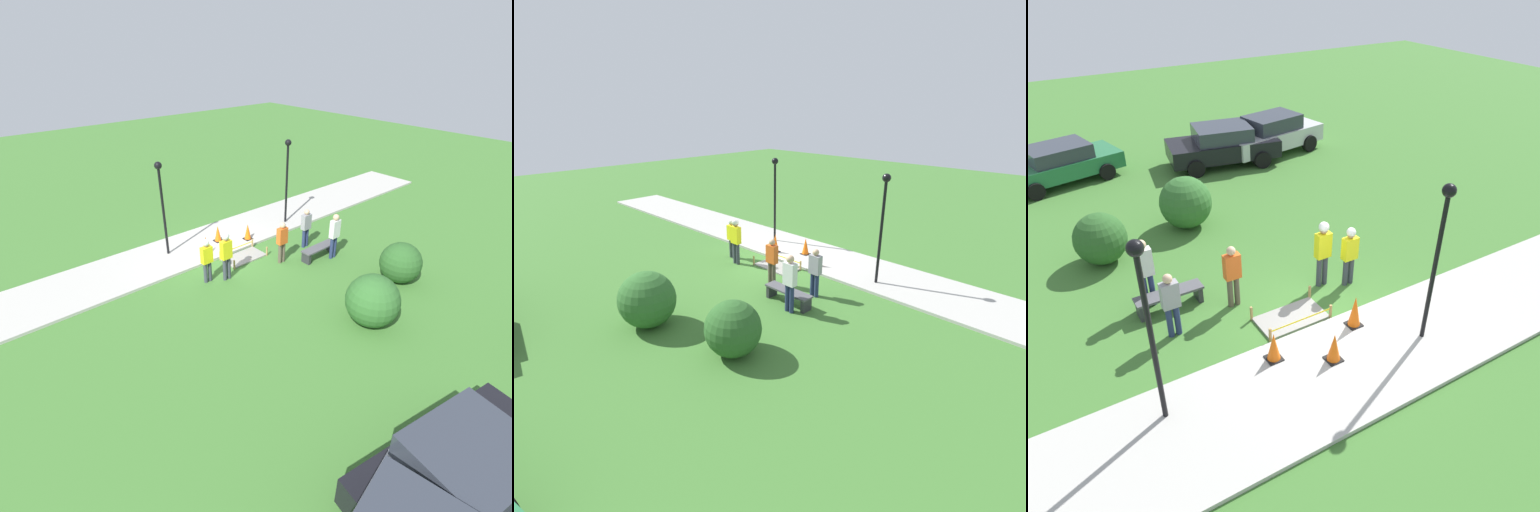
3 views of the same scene
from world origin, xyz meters
TOP-DOWN VIEW (x-y plane):
  - ground_plane at (0.00, 0.00)m, footprint 60.00×60.00m
  - sidewalk at (0.00, -1.42)m, footprint 28.00×2.84m
  - wet_concrete_patch at (-0.65, 0.56)m, footprint 1.70×0.95m
  - traffic_cone_near_patch at (-1.73, -0.49)m, footprint 0.34×0.34m
  - traffic_cone_far_patch at (-0.65, -1.16)m, footprint 0.34×0.34m
  - traffic_cone_sidewalk_edge at (0.42, -0.47)m, footprint 0.34×0.34m
  - park_bench at (-2.96, 2.44)m, footprint 1.67×0.44m
  - worker_supervisor at (0.78, 1.37)m, footprint 0.40×0.27m
  - worker_assistant at (1.39, 1.06)m, footprint 0.40×0.24m
  - bystander_in_orange_shirt at (-1.56, 1.76)m, footprint 0.40×0.22m
  - bystander_in_gray_shirt at (-3.34, 2.81)m, footprint 0.40×0.24m
  - bystander_in_white_shirt at (-3.21, 1.45)m, footprint 0.40×0.22m
  - lamppost_near at (1.50, -1.56)m, footprint 0.28×0.28m
  - lamppost_far at (-4.22, -0.75)m, footprint 0.28×0.28m
  - shrub_rounded_near at (-1.01, 6.21)m, footprint 1.62×1.62m
  - shrub_rounded_mid at (-3.81, 5.44)m, footprint 1.45×1.45m

SIDE VIEW (x-z plane):
  - ground_plane at x=0.00m, z-range 0.00..0.00m
  - wet_concrete_patch at x=-0.65m, z-range -0.15..0.23m
  - sidewalk at x=0.00m, z-range 0.00..0.10m
  - park_bench at x=-2.96m, z-range 0.09..0.57m
  - traffic_cone_near_patch at x=-1.73m, z-range 0.10..0.77m
  - traffic_cone_far_patch at x=-0.65m, z-range 0.10..0.79m
  - traffic_cone_sidewalk_edge at x=0.42m, z-range 0.10..0.89m
  - shrub_rounded_mid at x=-3.81m, z-range 0.00..1.45m
  - shrub_rounded_near at x=-1.01m, z-range 0.00..1.62m
  - bystander_in_white_shirt at x=-3.21m, z-range 0.11..1.76m
  - bystander_in_orange_shirt at x=-1.56m, z-range 0.11..1.77m
  - worker_assistant at x=1.39m, z-range 0.14..1.81m
  - bystander_in_gray_shirt at x=-3.34m, z-range 0.14..1.98m
  - worker_supervisor at x=0.78m, z-range 0.19..2.03m
  - lamppost_near at x=1.50m, z-range 0.69..4.39m
  - lamppost_far at x=-4.22m, z-range 0.70..4.49m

